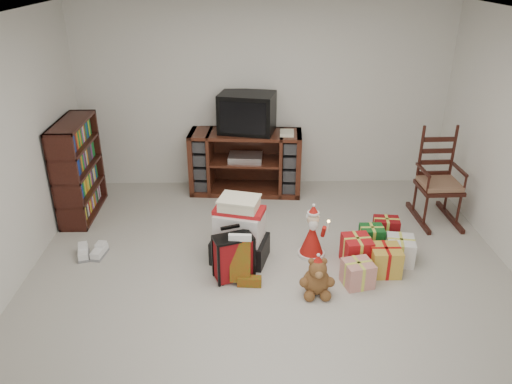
# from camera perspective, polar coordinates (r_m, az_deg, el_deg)

# --- Properties ---
(room) EXTENTS (5.01, 5.01, 2.51)m
(room) POSITION_cam_1_polar(r_m,az_deg,el_deg) (4.46, 2.04, 2.71)
(room) COLOR beige
(room) RESTS_ON ground
(tv_stand) EXTENTS (1.53, 0.65, 0.85)m
(tv_stand) POSITION_cam_1_polar(r_m,az_deg,el_deg) (6.80, -1.19, 3.43)
(tv_stand) COLOR #4D2316
(tv_stand) RESTS_ON floor
(bookshelf) EXTENTS (0.33, 0.99, 1.21)m
(bookshelf) POSITION_cam_1_polar(r_m,az_deg,el_deg) (6.50, -19.65, 2.31)
(bookshelf) COLOR #39150F
(bookshelf) RESTS_ON floor
(rocking_chair) EXTENTS (0.50, 0.80, 1.19)m
(rocking_chair) POSITION_cam_1_polar(r_m,az_deg,el_deg) (6.48, 19.96, 0.50)
(rocking_chair) COLOR #39150F
(rocking_chair) RESTS_ON floor
(gift_pile) EXTENTS (0.66, 0.55, 0.72)m
(gift_pile) POSITION_cam_1_polar(r_m,az_deg,el_deg) (5.28, -1.88, -4.77)
(gift_pile) COLOR black
(gift_pile) RESTS_ON floor
(red_suitcase) EXTENTS (0.41, 0.31, 0.56)m
(red_suitcase) POSITION_cam_1_polar(r_m,az_deg,el_deg) (5.02, -2.58, -7.47)
(red_suitcase) COLOR maroon
(red_suitcase) RESTS_ON floor
(stocking) EXTENTS (0.27, 0.13, 0.55)m
(stocking) POSITION_cam_1_polar(r_m,az_deg,el_deg) (4.92, -1.83, -7.74)
(stocking) COLOR #0C7215
(stocking) RESTS_ON floor
(teddy_bear) EXTENTS (0.26, 0.23, 0.39)m
(teddy_bear) POSITION_cam_1_polar(r_m,az_deg,el_deg) (4.88, 6.96, -9.77)
(teddy_bear) COLOR brown
(teddy_bear) RESTS_ON floor
(santa_figurine) EXTENTS (0.30, 0.28, 0.61)m
(santa_figurine) POSITION_cam_1_polar(r_m,az_deg,el_deg) (5.42, 6.42, -5.07)
(santa_figurine) COLOR #AE1812
(santa_figurine) RESTS_ON floor
(mrs_claus_figurine) EXTENTS (0.27, 0.25, 0.55)m
(mrs_claus_figurine) POSITION_cam_1_polar(r_m,az_deg,el_deg) (5.72, -2.97, -3.46)
(mrs_claus_figurine) COLOR #AE1812
(mrs_claus_figurine) RESTS_ON floor
(sneaker_pair) EXTENTS (0.33, 0.28, 0.09)m
(sneaker_pair) POSITION_cam_1_polar(r_m,az_deg,el_deg) (5.75, -18.30, -6.59)
(sneaker_pair) COLOR white
(sneaker_pair) RESTS_ON floor
(gift_cluster) EXTENTS (0.80, 1.12, 0.27)m
(gift_cluster) POSITION_cam_1_polar(r_m,az_deg,el_deg) (5.48, 13.58, -6.50)
(gift_cluster) COLOR #B11418
(gift_cluster) RESTS_ON floor
(crt_television) EXTENTS (0.80, 0.65, 0.52)m
(crt_television) POSITION_cam_1_polar(r_m,az_deg,el_deg) (6.61, -1.03, 9.04)
(crt_television) COLOR black
(crt_television) RESTS_ON tv_stand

